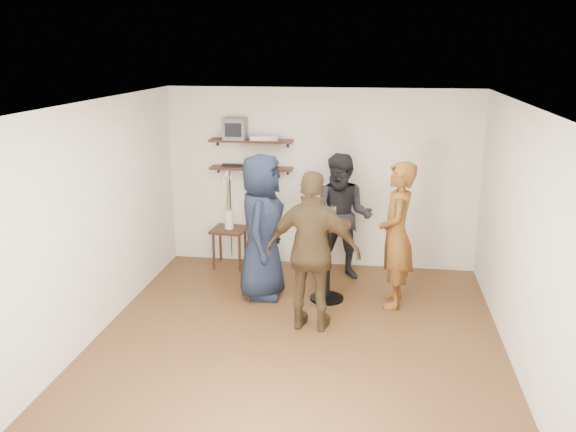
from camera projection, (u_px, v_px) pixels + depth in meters
The scene contains 18 objects.
room at pixel (298, 227), 6.45m from camera, with size 4.58×5.08×2.68m.
shelf_upper at pixel (251, 141), 8.71m from camera, with size 1.20×0.25×0.04m, color black.
shelf_lower at pixel (251, 168), 8.81m from camera, with size 1.20×0.25×0.04m, color black.
crt_monitor at pixel (236, 129), 8.69m from camera, with size 0.32×0.30×0.30m, color #59595B.
dvd_deck at pixel (265, 138), 8.66m from camera, with size 0.40×0.24×0.06m, color silver.
radio at pixel (261, 164), 8.77m from camera, with size 0.22×0.10×0.10m, color black.
power_strip at pixel (232, 165), 8.89m from camera, with size 0.30×0.05×0.03m, color black.
side_table at pixel (229, 235), 8.95m from camera, with size 0.52×0.52×0.58m.
vase_lilies at pixel (229, 210), 8.85m from camera, with size 0.19×0.19×0.90m.
drinks_table at pixel (328, 251), 7.69m from camera, with size 0.56×0.56×1.03m.
wine_glass_fl at pixel (324, 212), 7.53m from camera, with size 0.07×0.07×0.22m.
wine_glass_fr at pixel (333, 212), 7.52m from camera, with size 0.07×0.07×0.22m.
wine_glass_bl at pixel (327, 212), 7.62m from camera, with size 0.06×0.06×0.19m.
wine_glass_br at pixel (331, 213), 7.55m from camera, with size 0.06×0.06×0.19m.
person_plaid at pixel (396, 235), 7.47m from camera, with size 0.67×0.44×1.83m, color #AE1B13.
person_dark at pixel (342, 217), 8.41m from camera, with size 0.85×0.67×1.76m, color black.
person_navy at pixel (262, 227), 7.75m from camera, with size 0.92×0.60×1.88m, color black.
person_brown at pixel (313, 252), 6.83m from camera, with size 1.08×0.45×1.85m, color #3F2D1B.
Camera 1 is at (0.80, -6.13, 3.14)m, focal length 38.00 mm.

